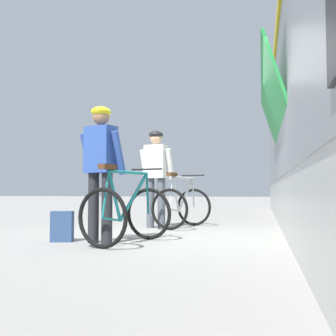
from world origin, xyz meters
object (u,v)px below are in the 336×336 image
object	(u,v)px
bicycle_near_teal	(127,212)
cyclist_far_in_white	(156,170)
cyclist_near_in_blue	(101,161)
bicycle_far_silver	(182,205)
backpack_on_platform	(62,226)

from	to	relation	value
bicycle_near_teal	cyclist_far_in_white	bearing A→B (deg)	95.18
cyclist_near_in_blue	bicycle_far_silver	world-z (taller)	cyclist_near_in_blue
cyclist_near_in_blue	backpack_on_platform	size ratio (longest dim) A/B	4.40
cyclist_far_in_white	backpack_on_platform	bearing A→B (deg)	-107.64
bicycle_far_silver	backpack_on_platform	size ratio (longest dim) A/B	3.04
bicycle_near_teal	bicycle_far_silver	world-z (taller)	same
backpack_on_platform	cyclist_near_in_blue	bearing A→B (deg)	-20.03
cyclist_far_in_white	cyclist_near_in_blue	bearing A→B (deg)	-93.76
bicycle_near_teal	bicycle_far_silver	distance (m)	2.39
cyclist_far_in_white	bicycle_far_silver	bearing A→B (deg)	16.66
cyclist_near_in_blue	bicycle_near_teal	bearing A→B (deg)	3.84
cyclist_near_in_blue	bicycle_far_silver	xyz separation A→B (m)	(0.61, 2.40, -0.65)
cyclist_far_in_white	backpack_on_platform	world-z (taller)	cyclist_far_in_white
cyclist_near_in_blue	bicycle_near_teal	world-z (taller)	cyclist_near_in_blue
cyclist_near_in_blue	cyclist_far_in_white	size ratio (longest dim) A/B	1.00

